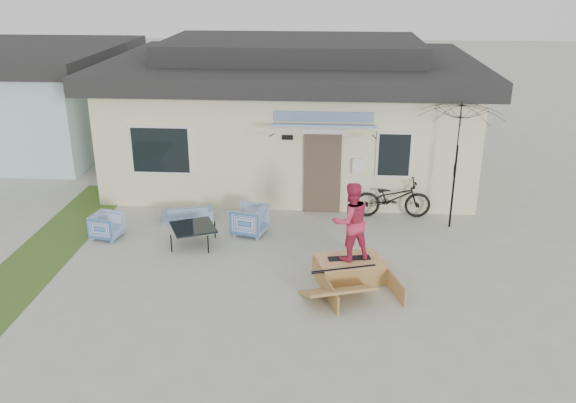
# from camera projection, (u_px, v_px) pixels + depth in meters

# --- Properties ---
(ground) EXTENTS (90.00, 90.00, 0.00)m
(ground) POSITION_uv_depth(u_px,v_px,m) (266.00, 296.00, 11.87)
(ground) COLOR #A3A696
(ground) RESTS_ON ground
(grass_strip) EXTENTS (1.40, 8.00, 0.01)m
(grass_strip) POSITION_uv_depth(u_px,v_px,m) (53.00, 244.00, 14.07)
(grass_strip) COLOR #35541E
(grass_strip) RESTS_ON ground
(house) EXTENTS (10.80, 8.49, 4.10)m
(house) POSITION_uv_depth(u_px,v_px,m) (292.00, 109.00, 18.60)
(house) COLOR beige
(house) RESTS_ON ground
(loveseat) EXTENTS (1.36, 0.73, 0.51)m
(loveseat) POSITION_uv_depth(u_px,v_px,m) (187.00, 210.00, 15.37)
(loveseat) COLOR #265B9B
(loveseat) RESTS_ON ground
(armchair_left) EXTENTS (0.72, 0.75, 0.67)m
(armchair_left) POSITION_uv_depth(u_px,v_px,m) (107.00, 224.00, 14.32)
(armchair_left) COLOR #265B9B
(armchair_left) RESTS_ON ground
(armchair_right) EXTENTS (0.87, 0.90, 0.78)m
(armchair_right) POSITION_uv_depth(u_px,v_px,m) (249.00, 219.00, 14.51)
(armchair_right) COLOR #265B9B
(armchair_right) RESTS_ON ground
(coffee_table) EXTENTS (1.25, 1.25, 0.46)m
(coffee_table) POSITION_uv_depth(u_px,v_px,m) (194.00, 235.00, 13.98)
(coffee_table) COLOR black
(coffee_table) RESTS_ON ground
(bicycle) EXTENTS (1.99, 0.76, 1.25)m
(bicycle) POSITION_uv_depth(u_px,v_px,m) (393.00, 194.00, 15.41)
(bicycle) COLOR black
(bicycle) RESTS_ON ground
(patio_umbrella) EXTENTS (2.20, 2.05, 2.20)m
(patio_umbrella) POSITION_uv_depth(u_px,v_px,m) (456.00, 159.00, 14.39)
(patio_umbrella) COLOR black
(patio_umbrella) RESTS_ON ground
(skate_ramp) EXTENTS (1.79, 2.08, 0.44)m
(skate_ramp) POSITION_uv_depth(u_px,v_px,m) (350.00, 269.00, 12.44)
(skate_ramp) COLOR #9F753D
(skate_ramp) RESTS_ON ground
(skateboard) EXTENTS (0.89, 0.36, 0.05)m
(skateboard) POSITION_uv_depth(u_px,v_px,m) (349.00, 258.00, 12.39)
(skateboard) COLOR black
(skateboard) RESTS_ON skate_ramp
(skater) EXTENTS (0.98, 0.88, 1.64)m
(skater) POSITION_uv_depth(u_px,v_px,m) (351.00, 220.00, 12.08)
(skater) COLOR #CA2F51
(skater) RESTS_ON skateboard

